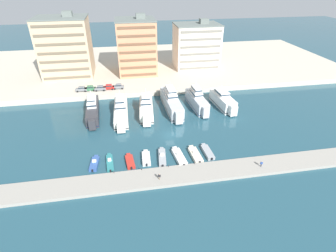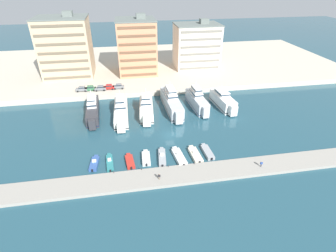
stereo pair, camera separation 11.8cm
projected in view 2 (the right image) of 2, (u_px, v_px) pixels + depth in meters
ground_plane at (170, 135)px, 73.74m from camera, size 400.00×400.00×0.00m
quay_promenade at (147, 65)px, 126.47m from camera, size 180.00×70.00×1.96m
pier_dock at (183, 175)px, 58.93m from camera, size 120.00×6.19×0.76m
yacht_charcoal_far_left at (93, 109)px, 82.74m from camera, size 4.51×19.22×7.93m
yacht_ivory_left at (121, 110)px, 82.72m from camera, size 4.48×21.07×7.78m
yacht_ivory_mid_left at (146, 108)px, 83.66m from camera, size 5.31×16.84×8.08m
yacht_silver_center_left at (171, 102)px, 86.50m from camera, size 4.77×21.76×8.88m
yacht_silver_center at (197, 100)px, 87.83m from camera, size 4.73×17.45×8.67m
yacht_white_center_right at (223, 101)px, 88.51m from camera, size 5.40×16.16×7.07m
motorboat_blue_far_left at (94, 163)px, 62.41m from camera, size 2.23×6.05×1.22m
motorboat_teal_left at (110, 162)px, 62.69m from camera, size 2.00×7.02×1.32m
motorboat_red_mid_left at (130, 161)px, 63.04m from camera, size 2.31×5.99×0.85m
motorboat_white_center_left at (146, 158)px, 64.03m from camera, size 2.15×6.02×0.96m
motorboat_grey_center at (162, 157)px, 64.37m from camera, size 2.43×7.49×1.37m
motorboat_white_center_right at (179, 157)px, 64.46m from camera, size 2.85×7.73×1.45m
motorboat_cream_mid_right at (195, 155)px, 65.27m from camera, size 2.56×7.25×1.24m
motorboat_grey_right at (207, 152)px, 66.27m from camera, size 2.11×6.80×0.89m
car_grey_far_left at (82, 89)px, 95.62m from camera, size 4.17×2.07×1.80m
car_green_left at (90, 88)px, 96.11m from camera, size 4.11×1.94×1.80m
car_grey_mid_left at (100, 88)px, 96.23m from camera, size 4.13×1.98×1.80m
car_red_center_left at (109, 87)px, 97.18m from camera, size 4.13×1.98×1.80m
car_grey_center at (119, 86)px, 97.73m from camera, size 4.15×2.02×1.80m
apartment_block_far_left at (66, 47)px, 105.63m from camera, size 19.83×16.50×25.10m
apartment_block_left at (137, 47)px, 108.94m from camera, size 15.87×16.25×23.82m
apartment_block_mid_left at (196, 46)px, 116.46m from camera, size 19.38×14.19×20.68m
pedestrian_near_edge at (261, 164)px, 60.32m from camera, size 0.58×0.32×1.55m
pedestrian_mid_deck at (159, 176)px, 56.57m from camera, size 0.58×0.34×1.56m
bollard_west at (114, 172)px, 58.76m from camera, size 0.20×0.20×0.61m
bollard_west_mid at (141, 169)px, 59.66m from camera, size 0.20×0.20×0.61m
bollard_east_mid at (168, 166)px, 60.56m from camera, size 0.20×0.20×0.61m
bollard_east at (194, 163)px, 61.46m from camera, size 0.20×0.20×0.61m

